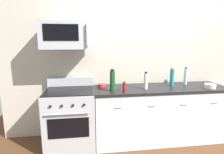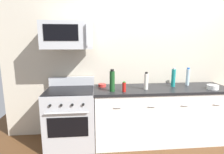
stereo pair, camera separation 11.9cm
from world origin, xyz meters
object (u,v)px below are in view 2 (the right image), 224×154
at_px(bottle_sparkling_teal, 173,78).
at_px(bottle_wine_green, 112,81).
at_px(microwave, 68,35).
at_px(bottle_hot_sauce_red, 124,87).
at_px(bowl_white_ceramic, 213,87).
at_px(range_oven, 71,117).
at_px(bottle_vinegar_white, 146,81).
at_px(bowl_red_small, 102,85).
at_px(bottle_water_clear, 188,77).

bearing_deg(bottle_sparkling_teal, bottle_wine_green, -168.97).
height_order(microwave, bottle_hot_sauce_red, microwave).
bearing_deg(microwave, bowl_white_ceramic, -5.42).
distance_m(range_oven, bottle_sparkling_teal, 1.80).
xyz_separation_m(microwave, bowl_white_ceramic, (2.25, -0.21, -0.79)).
bearing_deg(microwave, bottle_vinegar_white, -6.15).
bearing_deg(bottle_wine_green, bowl_white_ceramic, -0.79).
distance_m(range_oven, bottle_hot_sauce_red, 1.00).
bearing_deg(range_oven, bowl_white_ceramic, -4.29).
xyz_separation_m(bottle_hot_sauce_red, bottle_wine_green, (-0.17, 0.05, 0.09)).
relative_size(range_oven, bottle_hot_sauce_red, 6.88).
xyz_separation_m(bottle_hot_sauce_red, bowl_red_small, (-0.32, 0.34, -0.05)).
xyz_separation_m(bottle_water_clear, bottle_sparkling_teal, (-0.29, -0.07, 0.01)).
xyz_separation_m(bottle_vinegar_white, bowl_red_small, (-0.68, 0.24, -0.11)).
relative_size(bottle_water_clear, bottle_wine_green, 0.91).
relative_size(bottle_sparkling_teal, bowl_red_small, 2.47).
bearing_deg(bottle_vinegar_white, bottle_hot_sauce_red, -163.48).
relative_size(bottle_hot_sauce_red, bowl_red_small, 1.19).
relative_size(bottle_hot_sauce_red, bottle_sparkling_teal, 0.48).
relative_size(microwave, bottle_wine_green, 2.21).
height_order(range_oven, microwave, microwave).
bearing_deg(bottle_water_clear, bottle_vinegar_white, -165.12).
bearing_deg(bottle_water_clear, bottle_sparkling_teal, -166.35).
bearing_deg(bowl_red_small, bottle_vinegar_white, -19.17).
bearing_deg(bottle_wine_green, range_oven, 167.36).
distance_m(bottle_hot_sauce_red, bottle_wine_green, 0.20).
bearing_deg(bottle_vinegar_white, bottle_sparkling_teal, 15.58).
height_order(range_oven, bottle_vinegar_white, bottle_vinegar_white).
xyz_separation_m(range_oven, bowl_white_ceramic, (2.25, -0.17, 0.49)).
relative_size(bottle_sparkling_teal, bottle_vinegar_white, 1.17).
relative_size(microwave, bowl_white_ceramic, 4.32).
distance_m(microwave, bottle_vinegar_white, 1.39).
bearing_deg(bottle_vinegar_white, range_oven, 175.98).
bearing_deg(microwave, bottle_hot_sauce_red, -15.96).
height_order(bottle_water_clear, bottle_wine_green, bottle_wine_green).
distance_m(microwave, bottle_wine_green, 0.96).
bearing_deg(bottle_water_clear, bowl_red_small, 178.95).
height_order(bottle_sparkling_teal, bowl_red_small, bottle_sparkling_teal).
distance_m(microwave, bottle_water_clear, 2.10).
height_order(range_oven, bottle_water_clear, bottle_water_clear).
distance_m(bottle_vinegar_white, bowl_red_small, 0.73).
distance_m(range_oven, bottle_vinegar_white, 1.33).
xyz_separation_m(bottle_water_clear, bowl_white_ceramic, (0.27, -0.29, -0.11)).
xyz_separation_m(bottle_sparkling_teal, bottle_wine_green, (-1.04, -0.20, 0.01)).
distance_m(microwave, bowl_white_ceramic, 2.39).
height_order(bottle_hot_sauce_red, bottle_vinegar_white, bottle_vinegar_white).
bearing_deg(bowl_white_ceramic, range_oven, 175.71).
height_order(range_oven, bowl_white_ceramic, range_oven).
distance_m(bottle_hot_sauce_red, bottle_sparkling_teal, 0.91).
bearing_deg(bottle_vinegar_white, bottle_water_clear, 14.88).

